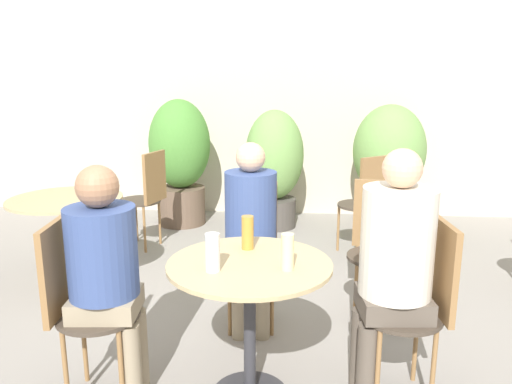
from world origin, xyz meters
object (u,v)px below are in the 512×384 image
(bistro_chair_1, at_px, (251,240))
(bistro_chair_2, at_px, (77,296))
(cafe_table_near, at_px, (250,292))
(beer_glass_0, at_px, (213,252))
(seated_person_2, at_px, (106,264))
(beer_glass_2, at_px, (248,233))
(cafe_table_far, at_px, (67,217))
(potted_plant_0, at_px, (180,157))
(bistro_chair_4, at_px, (147,191))
(seated_person_0, at_px, (393,257))
(bistro_chair_3, at_px, (368,197))
(bistro_chair_5, at_px, (379,238))
(seated_person_1, at_px, (251,222))
(potted_plant_2, at_px, (389,157))
(bistro_chair_0, at_px, (422,296))
(beer_glass_1, at_px, (287,252))
(potted_plant_1, at_px, (274,164))

(bistro_chair_1, xyz_separation_m, bistro_chair_2, (-0.76, -0.89, 0.00))
(bistro_chair_2, bearing_deg, cafe_table_near, -90.00)
(beer_glass_0, bearing_deg, seated_person_2, 173.18)
(beer_glass_2, bearing_deg, cafe_table_far, 145.32)
(beer_glass_0, height_order, potted_plant_0, potted_plant_0)
(bistro_chair_4, xyz_separation_m, seated_person_0, (1.81, -2.10, 0.20))
(bistro_chair_3, relative_size, bistro_chair_5, 1.00)
(bistro_chair_4, xyz_separation_m, potted_plant_0, (0.13, 0.81, 0.19))
(seated_person_0, height_order, potted_plant_0, potted_plant_0)
(bistro_chair_4, relative_size, seated_person_1, 0.76)
(potted_plant_2, bearing_deg, bistro_chair_2, -123.32)
(bistro_chair_2, height_order, potted_plant_0, potted_plant_0)
(cafe_table_near, relative_size, bistro_chair_2, 0.86)
(seated_person_2, relative_size, beer_glass_2, 6.84)
(bistro_chair_0, bearing_deg, bistro_chair_4, -141.30)
(bistro_chair_3, xyz_separation_m, beer_glass_1, (-0.67, -2.17, 0.25))
(bistro_chair_3, bearing_deg, bistro_chair_2, 17.33)
(potted_plant_0, height_order, potted_plant_1, potted_plant_0)
(bistro_chair_2, relative_size, beer_glass_1, 5.37)
(cafe_table_near, xyz_separation_m, bistro_chair_2, (-0.83, -0.07, -0.02))
(bistro_chair_2, distance_m, seated_person_1, 1.09)
(bistro_chair_1, xyz_separation_m, bistro_chair_3, (0.92, 1.27, 0.00))
(potted_plant_0, bearing_deg, seated_person_0, -59.90)
(bistro_chair_1, relative_size, bistro_chair_5, 1.00)
(cafe_table_near, height_order, beer_glass_1, beer_glass_1)
(seated_person_1, height_order, seated_person_2, seated_person_1)
(cafe_table_near, distance_m, seated_person_0, 0.70)
(seated_person_1, bearing_deg, beer_glass_1, -77.33)
(cafe_table_far, xyz_separation_m, bistro_chair_2, (0.62, -1.24, -0.03))
(bistro_chair_4, bearing_deg, beer_glass_0, 39.31)
(bistro_chair_3, height_order, potted_plant_2, potted_plant_2)
(bistro_chair_5, bearing_deg, seated_person_0, -88.12)
(bistro_chair_2, bearing_deg, beer_glass_0, -98.84)
(bistro_chair_5, relative_size, beer_glass_2, 5.27)
(beer_glass_2, relative_size, potted_plant_1, 0.14)
(cafe_table_far, bearing_deg, bistro_chair_1, -14.15)
(bistro_chair_1, xyz_separation_m, potted_plant_1, (0.06, 2.11, 0.13))
(bistro_chair_1, height_order, bistro_chair_2, same)
(beer_glass_1, relative_size, potted_plant_0, 0.13)
(bistro_chair_0, distance_m, potted_plant_2, 2.95)
(bistro_chair_5, height_order, potted_plant_2, potted_plant_2)
(bistro_chair_4, bearing_deg, potted_plant_2, 125.76)
(potted_plant_1, height_order, potted_plant_2, potted_plant_2)
(bistro_chair_3, relative_size, beer_glass_2, 5.27)
(bistro_chair_1, bearing_deg, bistro_chair_3, 49.62)
(bistro_chair_4, height_order, potted_plant_2, potted_plant_2)
(cafe_table_far, relative_size, seated_person_0, 0.64)
(seated_person_0, bearing_deg, bistro_chair_3, 170.57)
(bistro_chair_4, distance_m, seated_person_1, 1.84)
(potted_plant_2, bearing_deg, cafe_table_near, -111.58)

